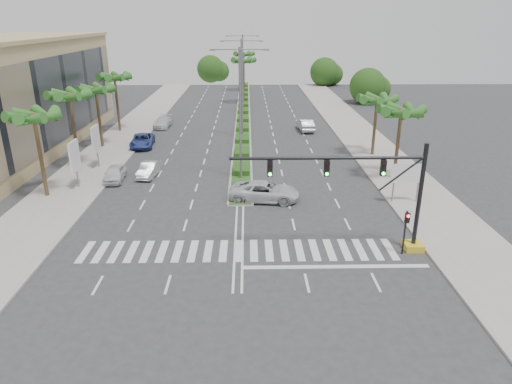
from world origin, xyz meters
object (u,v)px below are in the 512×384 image
at_px(car_parked_c, 142,141).
at_px(car_right, 305,125).
at_px(car_parked_a, 115,174).
at_px(car_parked_b, 149,169).
at_px(car_crossing, 265,191).
at_px(car_parked_d, 163,122).

relative_size(car_parked_c, car_right, 1.10).
bearing_deg(car_right, car_parked_a, 40.57).
height_order(car_parked_c, car_right, car_right).
bearing_deg(car_parked_b, car_crossing, -24.44).
xyz_separation_m(car_parked_c, car_parked_d, (0.64, 10.45, -0.04)).
distance_m(car_parked_c, car_crossing, 22.16).
xyz_separation_m(car_parked_c, car_crossing, (13.84, -17.31, 0.06)).
bearing_deg(car_parked_b, car_parked_d, 102.49).
xyz_separation_m(car_parked_b, car_parked_c, (-2.93, 10.82, 0.07)).
xyz_separation_m(car_parked_d, car_crossing, (13.21, -27.76, 0.10)).
bearing_deg(car_parked_c, car_right, 16.23).
xyz_separation_m(car_parked_a, car_parked_b, (2.93, 1.27, -0.02)).
relative_size(car_parked_a, car_parked_c, 0.76).
bearing_deg(car_parked_a, car_parked_b, 20.27).
distance_m(car_parked_a, car_parked_d, 22.54).
relative_size(car_parked_b, car_parked_d, 0.83).
bearing_deg(car_parked_d, car_crossing, -61.49).
bearing_deg(car_right, car_crossing, 71.62).
height_order(car_parked_a, car_parked_d, car_parked_d).
height_order(car_parked_b, car_crossing, car_crossing).
bearing_deg(car_parked_b, car_right, 53.53).
relative_size(car_parked_b, car_right, 0.83).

